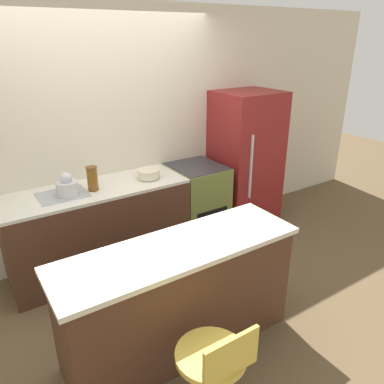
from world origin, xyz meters
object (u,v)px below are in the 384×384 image
at_px(refrigerator, 245,160).
at_px(stool_chair, 213,374).
at_px(oven_range, 197,202).
at_px(mixing_bowl, 148,174).
at_px(kettle, 67,186).

height_order(refrigerator, stool_chair, refrigerator).
distance_m(oven_range, mixing_bowl, 0.81).
height_order(oven_range, stool_chair, oven_range).
bearing_deg(oven_range, stool_chair, -121.49).
xyz_separation_m(refrigerator, kettle, (-2.20, -0.04, 0.15)).
bearing_deg(stool_chair, oven_range, 58.51).
xyz_separation_m(oven_range, stool_chair, (-1.25, -2.03, -0.07)).
distance_m(stool_chair, kettle, 2.10).
bearing_deg(refrigerator, stool_chair, -134.19).
distance_m(oven_range, refrigerator, 0.83).
distance_m(kettle, mixing_bowl, 0.84).
height_order(refrigerator, mixing_bowl, refrigerator).
xyz_separation_m(stool_chair, mixing_bowl, (0.61, 1.99, 0.57)).
height_order(kettle, mixing_bowl, kettle).
distance_m(refrigerator, stool_chair, 2.87).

